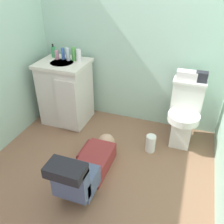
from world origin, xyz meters
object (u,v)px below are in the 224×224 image
toilet (184,114)px  bottle_clear (68,54)px  toiletry_bag (202,77)px  bottle_pink (57,55)px  tissue_box (187,75)px  paper_towel_roll (151,143)px  soap_dispenser (53,52)px  bottle_green (74,54)px  bottle_blue (63,54)px  bottle_white (79,55)px  vanity_cabinet (66,92)px  faucet (68,54)px  person_plumber (87,167)px

toilet → bottle_clear: 1.55m
toiletry_bag → bottle_pink: size_ratio=1.13×
bottle_pink → tissue_box: bearing=2.6°
bottle_pink → paper_towel_roll: bearing=-14.6°
soap_dispenser → paper_towel_roll: (1.39, -0.40, -0.79)m
toilet → bottle_green: size_ratio=4.63×
bottle_pink → bottle_blue: bearing=11.3°
toiletry_bag → bottle_green: 1.50m
bottle_blue → bottle_green: (0.14, 0.01, 0.01)m
toilet → bottle_white: (-1.32, 0.05, 0.53)m
vanity_cabinet → faucet: bearing=91.3°
bottle_green → paper_towel_roll: bearing=-18.6°
vanity_cabinet → tissue_box: bearing=5.5°
soap_dispenser → bottle_pink: (0.08, -0.06, -0.01)m
person_plumber → bottle_clear: (-0.67, 1.00, 0.72)m
person_plumber → toiletry_bag: (0.89, 1.06, 0.63)m
soap_dispenser → paper_towel_roll: soap_dispenser is taller
tissue_box → bottle_white: bottle_white is taller
toilet → bottle_blue: bearing=178.6°
bottle_white → bottle_blue: bearing=-177.1°
bottle_pink → bottle_clear: size_ratio=0.72×
vanity_cabinet → paper_towel_roll: vanity_cabinet is taller
bottle_green → bottle_white: bearing=-0.3°
person_plumber → vanity_cabinet: bearing=127.4°
bottle_clear → bottle_pink: bearing=-176.9°
toilet → faucet: (-1.50, 0.10, 0.50)m
faucet → bottle_clear: bearing=-60.2°
toilet → bottle_green: bottle_green is taller
soap_dispenser → toilet: bearing=-2.6°
vanity_cabinet → person_plumber: 1.19m
toilet → soap_dispenser: soap_dispenser is taller
bottle_pink → bottle_clear: (0.15, 0.01, 0.02)m
faucet → toiletry_bag: faucet is taller
bottle_clear → bottle_green: (0.07, 0.02, 0.00)m
vanity_cabinet → paper_towel_roll: (1.19, -0.27, -0.32)m
tissue_box → soap_dispenser: soap_dispenser is taller
tissue_box → bottle_pink: (-1.56, -0.07, 0.08)m
bottle_pink → paper_towel_roll: size_ratio=0.55×
bottle_pink → bottle_clear: bottle_clear is taller
toilet → vanity_cabinet: (-1.49, -0.05, 0.05)m
person_plumber → bottle_blue: (-0.74, 1.01, 0.72)m
faucet → soap_dispenser: soap_dispenser is taller
person_plumber → paper_towel_roll: bearing=53.2°
faucet → tissue_box: (1.45, -0.01, -0.07)m
bottle_clear → bottle_white: (0.14, 0.02, -0.00)m
bottle_white → vanity_cabinet: bearing=-151.3°
bottle_pink → bottle_white: bearing=5.2°
vanity_cabinet → bottle_white: (0.17, 0.10, 0.47)m
person_plumber → soap_dispenser: (-0.90, 1.05, 0.71)m
soap_dispenser → tissue_box: bearing=0.5°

